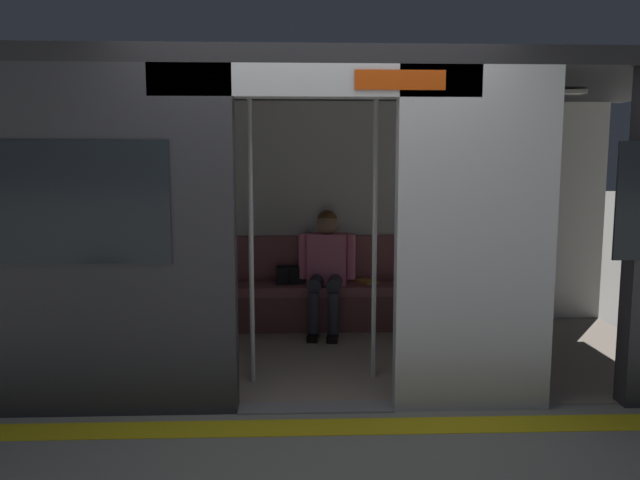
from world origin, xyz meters
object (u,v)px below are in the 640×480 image
at_px(person_seated, 326,263).
at_px(handbag, 289,275).
at_px(grab_pole_door, 251,235).
at_px(grab_pole_far, 375,233).
at_px(book, 366,281).
at_px(train_car, 302,175).
at_px(bench_seat, 310,295).

xyz_separation_m(person_seated, handbag, (0.36, -0.13, -0.14)).
xyz_separation_m(handbag, grab_pole_door, (0.26, 1.52, 0.58)).
xyz_separation_m(person_seated, grab_pole_door, (0.62, 1.39, 0.44)).
bearing_deg(grab_pole_far, handbag, -65.94).
relative_size(person_seated, book, 5.31).
relative_size(train_car, grab_pole_far, 2.89).
bearing_deg(person_seated, handbag, -20.30).
relative_size(train_car, grab_pole_door, 2.89).
relative_size(bench_seat, grab_pole_door, 1.42).
xyz_separation_m(train_car, grab_pole_door, (0.38, 0.56, -0.42)).
bearing_deg(bench_seat, book, -172.16).
bearing_deg(train_car, handbag, -82.91).
relative_size(bench_seat, handbag, 12.03).
distance_m(train_car, person_seated, 1.23).
xyz_separation_m(bench_seat, handbag, (0.20, -0.08, 0.19)).
height_order(train_car, grab_pole_far, train_car).
relative_size(person_seated, grab_pole_far, 0.53).
relative_size(bench_seat, person_seated, 2.68).
xyz_separation_m(person_seated, grab_pole_far, (-0.29, 1.33, 0.44)).
xyz_separation_m(book, grab_pole_far, (0.11, 1.46, 0.65)).
bearing_deg(handbag, book, 179.79).
bearing_deg(person_seated, grab_pole_door, 66.08).
xyz_separation_m(train_car, book, (-0.64, -0.96, -1.07)).
height_order(person_seated, grab_pole_door, grab_pole_door).
bearing_deg(book, train_car, 23.97).
xyz_separation_m(handbag, book, (-0.76, 0.00, -0.07)).
bearing_deg(grab_pole_door, grab_pole_far, -176.05).
height_order(grab_pole_door, grab_pole_far, same).
height_order(handbag, book, handbag).
height_order(bench_seat, grab_pole_door, grab_pole_door).
relative_size(handbag, grab_pole_door, 0.12).
bearing_deg(grab_pole_door, person_seated, -113.92).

